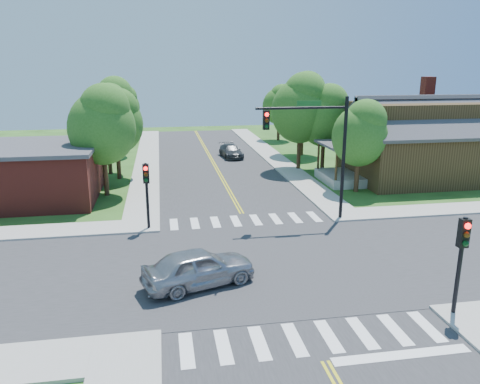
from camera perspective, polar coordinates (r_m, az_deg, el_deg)
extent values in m
plane|color=#264C17|center=(21.92, 3.65, -8.74)|extent=(100.00, 100.00, 0.00)
cube|color=#2D2D30|center=(21.92, 3.65, -8.69)|extent=(10.00, 90.00, 0.04)
cube|color=#2D2D30|center=(21.91, 3.65, -8.68)|extent=(90.00, 10.00, 0.04)
cube|color=#2D2D30|center=(21.92, 3.65, -8.74)|extent=(10.20, 10.20, 0.06)
cube|color=#9E9B93|center=(46.60, 3.96, 4.34)|extent=(2.20, 40.00, 0.14)
cube|color=#9E9B93|center=(45.36, -11.24, 3.78)|extent=(2.20, 40.00, 0.14)
cube|color=white|center=(27.16, -8.06, -3.92)|extent=(0.45, 2.00, 0.01)
cube|color=white|center=(27.21, -5.53, -3.80)|extent=(0.45, 2.00, 0.01)
cube|color=white|center=(27.31, -3.01, -3.67)|extent=(0.45, 2.00, 0.01)
cube|color=white|center=(27.46, -0.52, -3.54)|extent=(0.45, 2.00, 0.01)
cube|color=white|center=(27.67, 1.94, -3.40)|extent=(0.45, 2.00, 0.01)
cube|color=white|center=(27.92, 4.35, -3.26)|extent=(0.45, 2.00, 0.01)
cube|color=white|center=(28.23, 6.72, -3.12)|extent=(0.45, 2.00, 0.01)
cube|color=white|center=(28.58, 9.04, -2.98)|extent=(0.45, 2.00, 0.01)
cube|color=white|center=(15.97, -6.53, -18.59)|extent=(0.45, 2.00, 0.01)
cube|color=white|center=(16.06, -2.03, -18.29)|extent=(0.45, 2.00, 0.01)
cube|color=white|center=(16.23, 2.39, -17.89)|extent=(0.45, 2.00, 0.01)
cube|color=white|center=(16.48, 6.67, -17.41)|extent=(0.45, 2.00, 0.01)
cube|color=white|center=(16.82, 10.77, -16.86)|extent=(0.45, 2.00, 0.01)
cube|color=white|center=(17.24, 14.67, -16.26)|extent=(0.45, 2.00, 0.01)
cube|color=white|center=(17.73, 18.35, -15.62)|extent=(0.45, 2.00, 0.01)
cube|color=white|center=(18.28, 21.80, -14.96)|extent=(0.45, 2.00, 0.01)
cube|color=yellow|center=(46.79, -3.83, 4.36)|extent=(0.10, 37.50, 0.01)
cube|color=yellow|center=(46.81, -3.58, 4.37)|extent=(0.10, 37.50, 0.01)
cube|color=white|center=(16.51, 19.07, -18.38)|extent=(4.60, 0.45, 0.09)
cylinder|color=black|center=(27.62, 12.50, 3.84)|extent=(0.20, 0.20, 7.20)
cylinder|color=black|center=(26.32, 7.54, 10.12)|extent=(5.20, 0.14, 0.14)
cube|color=#19591E|center=(26.37, 8.44, 10.65)|extent=(1.40, 0.04, 0.30)
cube|color=black|center=(25.87, 3.20, 8.75)|extent=(0.34, 0.28, 1.05)
sphere|color=#FF0C0C|center=(25.67, 3.30, 9.40)|extent=(0.22, 0.22, 0.22)
sphere|color=#3F2605|center=(25.71, 3.29, 8.70)|extent=(0.22, 0.22, 0.22)
sphere|color=#05330F|center=(25.75, 3.28, 7.99)|extent=(0.22, 0.22, 0.22)
cylinder|color=black|center=(18.65, 25.14, -8.37)|extent=(0.16, 0.16, 3.80)
cube|color=black|center=(18.19, 25.61, -4.53)|extent=(0.34, 0.28, 1.05)
sphere|color=#FF0C0C|center=(17.96, 26.03, -3.75)|extent=(0.22, 0.22, 0.22)
sphere|color=#3F2605|center=(18.06, 25.91, -4.71)|extent=(0.22, 0.22, 0.22)
sphere|color=#05330F|center=(18.17, 25.80, -5.66)|extent=(0.22, 0.22, 0.22)
cylinder|color=black|center=(26.04, -11.24, -0.63)|extent=(0.16, 0.16, 3.80)
cube|color=black|center=(25.72, -11.40, 2.21)|extent=(0.34, 0.28, 1.05)
sphere|color=#FF0C0C|center=(25.48, -11.44, 2.81)|extent=(0.22, 0.22, 0.22)
sphere|color=#3F2605|center=(25.55, -11.41, 2.11)|extent=(0.22, 0.22, 0.22)
sphere|color=#05330F|center=(25.63, -11.37, 1.42)|extent=(0.22, 0.22, 0.22)
cube|color=#322311|center=(39.71, 20.68, 4.30)|extent=(10.00, 8.00, 4.00)
cube|color=#9E9B93|center=(37.31, 12.04, 1.70)|extent=(2.60, 4.50, 0.70)
cylinder|color=#322311|center=(34.82, 11.66, 2.86)|extent=(0.18, 0.18, 2.50)
cylinder|color=#322311|center=(38.49, 9.53, 4.15)|extent=(0.18, 0.18, 2.50)
cube|color=#38383D|center=(36.80, 12.26, 5.63)|extent=(2.80, 4.80, 0.18)
cube|color=maroon|center=(43.72, 21.46, 7.23)|extent=(0.90, 0.90, 7.11)
cube|color=maroon|center=(34.76, -25.27, 1.93)|extent=(10.00, 8.00, 3.50)
cube|color=#38383D|center=(34.43, -25.62, 4.92)|extent=(10.40, 8.40, 0.25)
cylinder|color=#382314|center=(34.65, 14.06, 2.04)|extent=(0.34, 0.34, 2.47)
ellipsoid|color=#285B1A|center=(34.14, 14.36, 6.61)|extent=(3.90, 3.71, 4.29)
sphere|color=#285B1A|center=(33.93, 15.10, 8.51)|extent=(2.86, 2.86, 2.86)
cylinder|color=#382314|center=(40.96, 10.04, 4.48)|extent=(0.34, 0.34, 2.76)
ellipsoid|color=#285B1A|center=(40.50, 10.25, 8.83)|extent=(4.36, 4.14, 4.80)
sphere|color=#285B1A|center=(40.29, 10.84, 10.64)|extent=(3.20, 3.20, 3.20)
cylinder|color=#382314|center=(47.78, 7.55, 6.32)|extent=(0.34, 0.34, 3.10)
ellipsoid|color=#285B1A|center=(47.37, 7.70, 10.51)|extent=(4.89, 4.65, 5.38)
sphere|color=#285B1A|center=(47.17, 8.20, 12.26)|extent=(3.59, 3.59, 3.59)
cylinder|color=#382314|center=(57.15, 4.70, 7.56)|extent=(0.34, 0.34, 2.49)
ellipsoid|color=#285B1A|center=(56.84, 4.76, 10.38)|extent=(3.93, 3.73, 4.32)
sphere|color=#285B1A|center=(56.63, 5.14, 11.55)|extent=(2.88, 2.88, 2.88)
cylinder|color=#382314|center=(33.94, -16.06, 1.99)|extent=(0.34, 0.34, 2.89)
ellipsoid|color=#285B1A|center=(33.37, -16.47, 7.45)|extent=(4.56, 4.33, 5.01)
sphere|color=#285B1A|center=(32.99, -16.17, 9.78)|extent=(3.34, 3.34, 3.34)
cylinder|color=#382314|center=(40.64, -15.62, 4.09)|extent=(0.34, 0.34, 2.80)
ellipsoid|color=#285B1A|center=(40.17, -15.95, 8.52)|extent=(4.42, 4.19, 4.86)
sphere|color=#285B1A|center=(39.82, -15.68, 10.40)|extent=(3.24, 3.24, 3.24)
cylinder|color=#382314|center=(48.64, -14.97, 5.99)|extent=(0.34, 0.34, 2.93)
ellipsoid|color=#285B1A|center=(48.24, -15.24, 9.87)|extent=(4.62, 4.39, 5.08)
sphere|color=#285B1A|center=(47.92, -15.01, 11.52)|extent=(3.39, 3.39, 3.39)
cylinder|color=#382314|center=(57.44, -13.92, 7.20)|extent=(0.34, 0.34, 2.48)
ellipsoid|color=#285B1A|center=(57.13, -14.10, 9.98)|extent=(3.91, 3.72, 4.30)
sphere|color=#285B1A|center=(56.82, -13.89, 11.16)|extent=(2.87, 2.87, 2.87)
cylinder|color=#382314|center=(40.91, 7.17, 4.83)|extent=(0.34, 0.34, 3.11)
ellipsoid|color=#285B1A|center=(40.42, 7.34, 9.75)|extent=(4.92, 4.67, 5.41)
sphere|color=#285B1A|center=(40.20, 7.91, 11.81)|extent=(3.60, 3.60, 3.60)
cylinder|color=#382314|center=(38.66, -14.60, 3.52)|extent=(0.34, 0.34, 2.68)
ellipsoid|color=#285B1A|center=(38.18, -14.91, 7.98)|extent=(4.23, 4.02, 4.66)
sphere|color=#285B1A|center=(37.83, -14.61, 9.87)|extent=(3.10, 3.10, 3.10)
imported|color=#9EA0A5|center=(19.61, -5.06, -9.24)|extent=(4.66, 5.80, 1.59)
imported|color=#313436|center=(46.13, -1.10, 4.96)|extent=(2.62, 4.62, 1.24)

